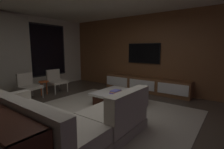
# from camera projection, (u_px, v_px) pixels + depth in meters

# --- Properties ---
(floor) EXTENTS (9.20, 9.20, 0.00)m
(floor) POSITION_uv_depth(u_px,v_px,m) (93.00, 118.00, 3.67)
(floor) COLOR #473D33
(back_wall_with_window) EXTENTS (6.60, 0.30, 2.70)m
(back_wall_with_window) POSITION_uv_depth(u_px,v_px,m) (11.00, 54.00, 5.55)
(back_wall_with_window) COLOR beige
(back_wall_with_window) RESTS_ON floor
(media_wall) EXTENTS (0.12, 7.80, 2.70)m
(media_wall) POSITION_uv_depth(u_px,v_px,m) (151.00, 53.00, 5.88)
(media_wall) COLOR brown
(media_wall) RESTS_ON floor
(area_rug) EXTENTS (3.20, 3.80, 0.01)m
(area_rug) POSITION_uv_depth(u_px,v_px,m) (106.00, 114.00, 3.88)
(area_rug) COLOR #ADA391
(area_rug) RESTS_ON floor
(sectional_couch) EXTENTS (1.98, 2.50, 0.82)m
(sectional_couch) POSITION_uv_depth(u_px,v_px,m) (59.00, 122.00, 2.79)
(sectional_couch) COLOR #A49C8C
(sectional_couch) RESTS_ON floor
(coffee_table) EXTENTS (1.16, 1.16, 0.36)m
(coffee_table) POSITION_uv_depth(u_px,v_px,m) (119.00, 98.00, 4.47)
(coffee_table) COLOR #3D1E14
(coffee_table) RESTS_ON floor
(book_stack_on_coffee_table) EXTENTS (0.30, 0.21, 0.08)m
(book_stack_on_coffee_table) POSITION_uv_depth(u_px,v_px,m) (115.00, 92.00, 4.36)
(book_stack_on_coffee_table) COLOR #6248CD
(book_stack_on_coffee_table) RESTS_ON coffee_table
(accent_chair_near_window) EXTENTS (0.57, 0.59, 0.78)m
(accent_chair_near_window) POSITION_uv_depth(u_px,v_px,m) (56.00, 80.00, 5.83)
(accent_chair_near_window) COLOR #B2ADA0
(accent_chair_near_window) RESTS_ON floor
(accent_chair_by_curtain) EXTENTS (0.61, 0.63, 0.78)m
(accent_chair_by_curtain) POSITION_uv_depth(u_px,v_px,m) (28.00, 85.00, 5.04)
(accent_chair_by_curtain) COLOR #B2ADA0
(accent_chair_by_curtain) RESTS_ON floor
(side_stool) EXTENTS (0.32, 0.32, 0.46)m
(side_stool) POSITION_uv_depth(u_px,v_px,m) (44.00, 84.00, 5.44)
(side_stool) COLOR #BF4C1E
(side_stool) RESTS_ON floor
(media_console) EXTENTS (0.46, 3.10, 0.52)m
(media_console) POSITION_uv_depth(u_px,v_px,m) (146.00, 85.00, 5.85)
(media_console) COLOR brown
(media_console) RESTS_ON floor
(mounted_tv) EXTENTS (0.05, 1.22, 0.71)m
(mounted_tv) POSITION_uv_depth(u_px,v_px,m) (144.00, 53.00, 5.94)
(mounted_tv) COLOR black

